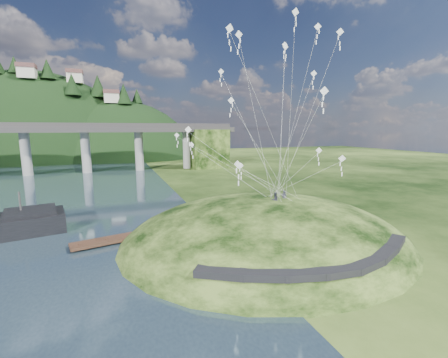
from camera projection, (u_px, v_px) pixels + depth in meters
name	position (u px, v px, depth m)	size (l,w,h in m)	color
ground	(209.00, 254.00, 32.00)	(320.00, 320.00, 0.00)	black
grass_hill	(266.00, 250.00, 36.86)	(36.00, 32.00, 13.00)	black
footpath	(328.00, 263.00, 25.23)	(22.29, 5.84, 0.83)	black
bridge	(47.00, 141.00, 85.99)	(160.00, 11.00, 15.00)	#2D2B2B
far_ridge	(30.00, 177.00, 131.08)	(153.00, 70.00, 94.50)	black
wooden_dock	(131.00, 236.00, 36.27)	(13.57, 4.88, 0.96)	#341F15
kite_flyers	(278.00, 192.00, 35.53)	(2.49, 1.36, 1.93)	#292A37
kite_swarm	(270.00, 95.00, 33.73)	(18.66, 18.02, 19.27)	white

